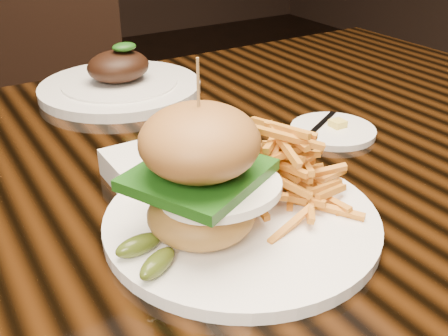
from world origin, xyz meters
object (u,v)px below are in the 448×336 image
dining_table (173,206)px  far_dish (120,83)px  burger_plate (241,183)px  chair_far (50,102)px

dining_table → far_dish: bearing=81.4°
burger_plate → far_dish: 0.49m
dining_table → chair_far: 0.90m
chair_far → dining_table: bearing=-75.8°
burger_plate → far_dish: burger_plate is taller
dining_table → burger_plate: 0.23m
dining_table → burger_plate: (-0.01, -0.19, 0.13)m
far_dish → chair_far: bearing=90.6°
dining_table → chair_far: size_ratio=1.68×
chair_far → burger_plate: bearing=-75.6°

